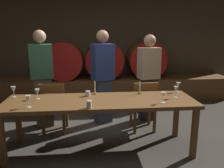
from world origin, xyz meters
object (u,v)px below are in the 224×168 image
(wine_glass_far_left, at_px, (13,90))
(candle_right, at_px, (140,90))
(cup_right, at_px, (89,104))
(wine_glass_far_right, at_px, (178,85))
(chair_right, at_px, (144,104))
(candle_left, at_px, (95,90))
(guest_center, at_px, (103,77))
(wine_glass_left, at_px, (28,99))
(dining_table, at_px, (100,105))
(wine_glass_center_right, at_px, (163,95))
(wine_barrel_left, at_px, (65,60))
(wine_glass_right, at_px, (176,90))
(guest_left, at_px, (42,78))
(wine_barrel_center, at_px, (104,60))
(wine_glass_center_left, at_px, (37,92))
(cup_left, at_px, (88,93))
(wine_barrel_right, at_px, (145,59))
(guest_right, at_px, (148,77))
(chair_left, at_px, (54,105))

(wine_glass_far_left, bearing_deg, candle_right, 0.17)
(cup_right, bearing_deg, wine_glass_far_right, 25.01)
(chair_right, bearing_deg, cup_right, 44.12)
(candle_left, relative_size, cup_right, 2.27)
(guest_center, relative_size, wine_glass_left, 11.23)
(dining_table, bearing_deg, wine_glass_center_right, -13.78)
(wine_barrel_left, distance_m, cup_right, 3.05)
(chair_right, height_order, wine_glass_right, wine_glass_right)
(wine_barrel_left, bearing_deg, chair_right, -53.30)
(guest_center, height_order, wine_glass_far_left, guest_center)
(guest_left, bearing_deg, wine_glass_far_left, 57.20)
(candle_left, xyz_separation_m, wine_glass_far_left, (-1.18, -0.04, 0.05))
(wine_glass_right, bearing_deg, wine_barrel_center, 108.52)
(guest_center, relative_size, wine_glass_right, 10.41)
(wine_barrel_center, xyz_separation_m, chair_right, (0.56, -2.06, -0.50))
(wine_glass_center_left, height_order, cup_left, wine_glass_center_left)
(guest_center, bearing_deg, wine_barrel_center, -115.68)
(dining_table, height_order, wine_glass_left, wine_glass_left)
(guest_left, relative_size, wine_glass_far_left, 10.95)
(guest_center, xyz_separation_m, wine_glass_far_left, (-1.34, -0.78, -0.01))
(guest_center, bearing_deg, candle_left, 55.99)
(wine_barrel_right, bearing_deg, wine_glass_center_left, -130.59)
(guest_center, distance_m, guest_right, 0.87)
(wine_glass_center_right, bearing_deg, cup_right, -172.68)
(wine_barrel_right, bearing_deg, wine_barrel_left, 180.00)
(candle_right, distance_m, cup_right, 0.97)
(wine_barrel_right, height_order, guest_left, guest_left)
(wine_glass_far_left, distance_m, wine_glass_left, 0.59)
(wine_barrel_center, height_order, guest_left, guest_left)
(wine_glass_center_right, bearing_deg, candle_left, 150.76)
(wine_barrel_right, relative_size, candle_left, 4.12)
(wine_glass_right, bearing_deg, chair_left, 161.29)
(chair_left, xyz_separation_m, candle_right, (1.37, -0.38, 0.33))
(wine_barrel_left, relative_size, chair_left, 1.04)
(wine_barrel_left, xyz_separation_m, guest_right, (1.73, -1.55, -0.15))
(wine_glass_right, bearing_deg, wine_glass_center_right, -138.67)
(wine_glass_left, height_order, wine_glass_right, wine_glass_right)
(guest_right, distance_m, candle_left, 1.30)
(wine_barrel_right, bearing_deg, guest_left, -143.22)
(wine_glass_far_left, bearing_deg, candle_left, 1.92)
(wine_barrel_right, distance_m, dining_table, 2.95)
(wine_barrel_left, height_order, wine_barrel_center, same)
(wine_barrel_left, bearing_deg, chair_left, -89.48)
(wine_barrel_left, distance_m, wine_glass_far_right, 3.08)
(guest_center, bearing_deg, guest_left, -18.31)
(candle_right, bearing_deg, guest_center, 124.20)
(wine_barrel_right, distance_m, guest_right, 1.59)
(wine_glass_left, bearing_deg, wine_barrel_center, 68.76)
(wine_glass_center_left, relative_size, cup_right, 1.45)
(wine_glass_left, height_order, wine_glass_center_right, wine_glass_left)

